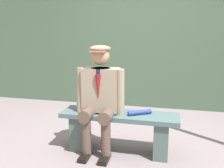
% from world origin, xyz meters
% --- Properties ---
extents(ground_plane, '(30.00, 30.00, 0.00)m').
position_xyz_m(ground_plane, '(0.00, 0.00, 0.00)').
color(ground_plane, slate).
extents(bench, '(1.40, 0.38, 0.49)m').
position_xyz_m(bench, '(0.00, 0.00, 0.31)').
color(bench, '#455F61').
rests_on(bench, ground).
extents(seated_man, '(0.59, 0.52, 1.28)m').
position_xyz_m(seated_man, '(0.22, 0.06, 0.71)').
color(seated_man, gray).
rests_on(seated_man, ground).
extents(rolled_magazine, '(0.27, 0.20, 0.05)m').
position_xyz_m(rolled_magazine, '(-0.24, -0.00, 0.51)').
color(rolled_magazine, navy).
rests_on(rolled_magazine, bench).
extents(stadium_wall, '(12.00, 0.24, 2.13)m').
position_xyz_m(stadium_wall, '(0.00, -2.07, 1.07)').
color(stadium_wall, '#425A45').
rests_on(stadium_wall, ground).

